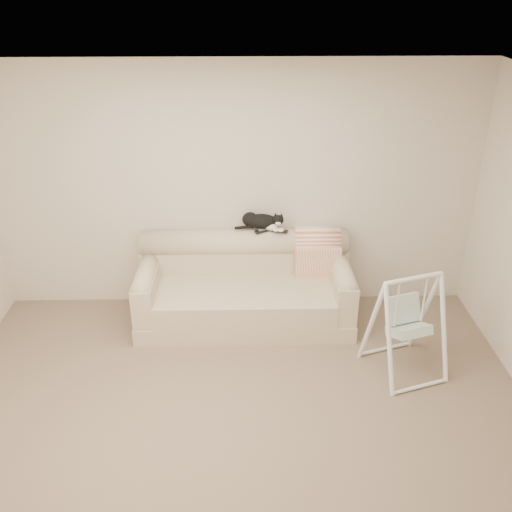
{
  "coord_description": "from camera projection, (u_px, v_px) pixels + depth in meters",
  "views": [
    {
      "loc": [
        0.07,
        -3.54,
        3.32
      ],
      "look_at": [
        0.19,
        1.27,
        0.9
      ],
      "focal_mm": 40.0,
      "sensor_mm": 36.0,
      "label": 1
    }
  ],
  "objects": [
    {
      "name": "sofa",
      "position": [
        245.0,
        288.0,
        5.94
      ],
      "size": [
        2.2,
        0.93,
        0.9
      ],
      "color": "tan",
      "rests_on": "ground"
    },
    {
      "name": "room_shell",
      "position": [
        233.0,
        258.0,
        3.97
      ],
      "size": [
        5.04,
        4.04,
        2.6
      ],
      "color": "beige",
      "rests_on": "ground"
    },
    {
      "name": "ground_plane",
      "position": [
        237.0,
        424.0,
        4.65
      ],
      "size": [
        5.0,
        5.0,
        0.0
      ],
      "primitive_type": "plane",
      "color": "brown",
      "rests_on": "ground"
    },
    {
      "name": "remote_b",
      "position": [
        280.0,
        231.0,
        5.89
      ],
      "size": [
        0.18,
        0.1,
        0.02
      ],
      "color": "black",
      "rests_on": "sofa"
    },
    {
      "name": "remote_a",
      "position": [
        263.0,
        230.0,
        5.88
      ],
      "size": [
        0.18,
        0.12,
        0.03
      ],
      "color": "black",
      "rests_on": "sofa"
    },
    {
      "name": "baby_swing",
      "position": [
        407.0,
        324.0,
        5.09
      ],
      "size": [
        0.76,
        0.79,
        0.99
      ],
      "color": "white",
      "rests_on": "ground"
    },
    {
      "name": "throw_blanket",
      "position": [
        317.0,
        245.0,
        5.99
      ],
      "size": [
        0.47,
        0.38,
        0.58
      ],
      "color": "#CC6B42",
      "rests_on": "sofa"
    },
    {
      "name": "tuxedo_cat",
      "position": [
        262.0,
        221.0,
        5.88
      ],
      "size": [
        0.51,
        0.26,
        0.2
      ],
      "color": "black",
      "rests_on": "sofa"
    }
  ]
}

